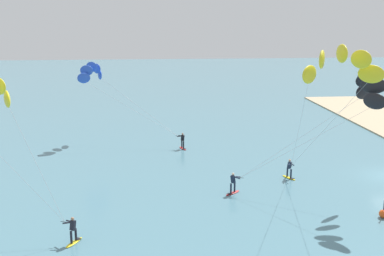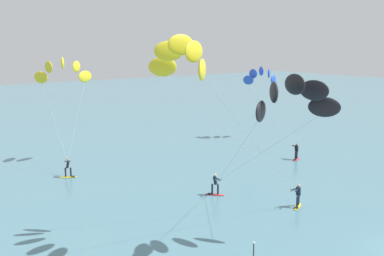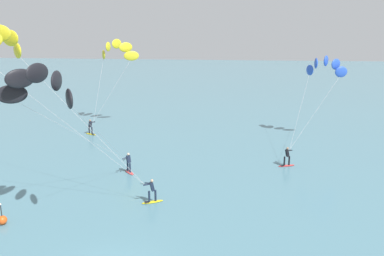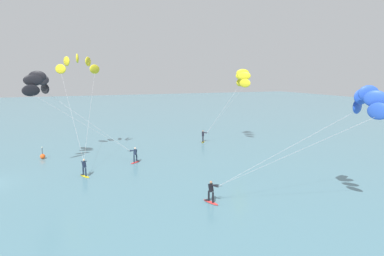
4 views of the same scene
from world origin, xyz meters
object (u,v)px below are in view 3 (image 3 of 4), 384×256
(kitesurfer_downwind, at_px, (116,53))
(marker_buoy, at_px, (2,220))
(kitesurfer_far_out, at_px, (44,90))
(kitesurfer_nearshore, at_px, (7,50))
(kitesurfer_mid_water, at_px, (324,70))

(kitesurfer_downwind, xyz_separation_m, marker_buoy, (-0.06, -25.18, -8.24))
(kitesurfer_far_out, bearing_deg, kitesurfer_downwind, 97.02)
(kitesurfer_nearshore, distance_m, kitesurfer_far_out, 5.79)
(kitesurfer_nearshore, xyz_separation_m, kitesurfer_far_out, (4.04, -3.65, -1.95))
(kitesurfer_nearshore, bearing_deg, kitesurfer_mid_water, 35.58)
(marker_buoy, bearing_deg, kitesurfer_nearshore, 102.60)
(kitesurfer_downwind, height_order, marker_buoy, kitesurfer_downwind)
(kitesurfer_far_out, bearing_deg, kitesurfer_nearshore, 137.90)
(marker_buoy, bearing_deg, kitesurfer_downwind, 89.86)
(kitesurfer_mid_water, bearing_deg, kitesurfer_downwind, 170.34)
(kitesurfer_nearshore, distance_m, kitesurfer_downwind, 20.95)
(kitesurfer_nearshore, height_order, kitesurfer_mid_water, kitesurfer_nearshore)
(kitesurfer_nearshore, relative_size, kitesurfer_downwind, 1.17)
(kitesurfer_far_out, distance_m, marker_buoy, 8.50)
(kitesurfer_downwind, bearing_deg, kitesurfer_far_out, -82.98)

